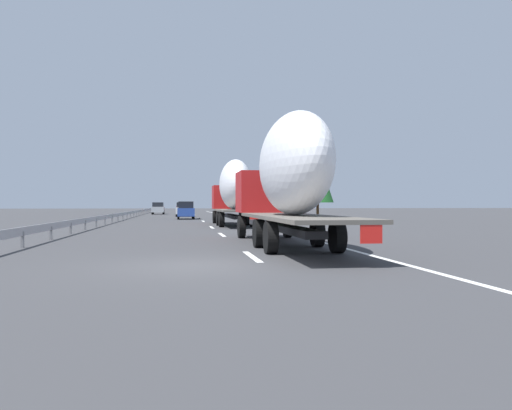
{
  "coord_description": "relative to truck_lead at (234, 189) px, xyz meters",
  "views": [
    {
      "loc": [
        -13.05,
        0.38,
        1.59
      ],
      "look_at": [
        16.95,
        -4.2,
        1.53
      ],
      "focal_mm": 35.32,
      "sensor_mm": 36.0,
      "label": 1
    }
  ],
  "objects": [
    {
      "name": "car_white_van",
      "position": [
        27.6,
        3.52,
        -1.75
      ],
      "size": [
        4.33,
        1.83,
        1.8
      ],
      "color": "white",
      "rests_on": "ground_plane"
    },
    {
      "name": "tree_2",
      "position": [
        19.65,
        -6.94,
        0.8
      ],
      "size": [
        3.7,
        3.7,
        5.48
      ],
      "color": "#472D19",
      "rests_on": "ground_plane"
    },
    {
      "name": "tree_3",
      "position": [
        15.25,
        -9.2,
        1.69
      ],
      "size": [
        2.46,
        2.46,
        7.04
      ],
      "color": "#472D19",
      "rests_on": "ground_plane"
    },
    {
      "name": "tree_4",
      "position": [
        18.28,
        -9.36,
        1.76
      ],
      "size": [
        3.07,
        3.07,
        7.14
      ],
      "color": "#472D19",
      "rests_on": "ground_plane"
    },
    {
      "name": "lane_stripe_0",
      "position": [
        -21.97,
        1.8,
        -2.66
      ],
      "size": [
        3.2,
        0.2,
        0.01
      ],
      "primitive_type": "cube",
      "color": "white",
      "rests_on": "ground_plane"
    },
    {
      "name": "guardrail_median",
      "position": [
        19.03,
        9.6,
        -2.09
      ],
      "size": [
        94.0,
        0.1,
        0.76
      ],
      "color": "#9EA0A5",
      "rests_on": "ground_plane"
    },
    {
      "name": "lane_stripe_7",
      "position": [
        52.42,
        1.8,
        -2.66
      ],
      "size": [
        3.2,
        0.2,
        0.01
      ],
      "primitive_type": "cube",
      "color": "white",
      "rests_on": "ground_plane"
    },
    {
      "name": "lane_stripe_1",
      "position": [
        -11.05,
        1.8,
        -2.66
      ],
      "size": [
        3.2,
        0.2,
        0.01
      ],
      "primitive_type": "cube",
      "color": "white",
      "rests_on": "ground_plane"
    },
    {
      "name": "car_silver_hatch",
      "position": [
        42.5,
        7.24,
        -1.74
      ],
      "size": [
        4.65,
        1.87,
        1.84
      ],
      "color": "#ADB2B7",
      "rests_on": "ground_plane"
    },
    {
      "name": "truck_trailing",
      "position": [
        -18.68,
        -0.0,
        -0.02
      ],
      "size": [
        14.28,
        2.55,
        4.79
      ],
      "color": "#B21919",
      "rests_on": "ground_plane"
    },
    {
      "name": "lane_stripe_4",
      "position": [
        18.77,
        1.8,
        -2.66
      ],
      "size": [
        3.2,
        0.2,
        0.01
      ],
      "primitive_type": "cube",
      "color": "white",
      "rests_on": "ground_plane"
    },
    {
      "name": "lane_stripe_3",
      "position": [
        9.49,
        1.8,
        -2.66
      ],
      "size": [
        3.2,
        0.2,
        0.01
      ],
      "primitive_type": "cube",
      "color": "white",
      "rests_on": "ground_plane"
    },
    {
      "name": "lane_stripe_2",
      "position": [
        -2.77,
        1.8,
        -2.66
      ],
      "size": [
        3.2,
        0.2,
        0.01
      ],
      "primitive_type": "cube",
      "color": "white",
      "rests_on": "ground_plane"
    },
    {
      "name": "tree_5",
      "position": [
        14.16,
        -6.11,
        1.3
      ],
      "size": [
        2.57,
        2.57,
        6.26
      ],
      "color": "#472D19",
      "rests_on": "ground_plane"
    },
    {
      "name": "ground_plane",
      "position": [
        16.03,
        3.6,
        -2.67
      ],
      "size": [
        260.0,
        260.0,
        0.0
      ],
      "primitive_type": "plane",
      "color": "#38383A"
    },
    {
      "name": "lane_stripe_6",
      "position": [
        37.23,
        1.8,
        -2.66
      ],
      "size": [
        3.2,
        0.2,
        0.01
      ],
      "primitive_type": "cube",
      "color": "white",
      "rests_on": "ground_plane"
    },
    {
      "name": "tree_1",
      "position": [
        9.49,
        -9.08,
        1.33
      ],
      "size": [
        3.05,
        3.05,
        6.27
      ],
      "color": "#472D19",
      "rests_on": "ground_plane"
    },
    {
      "name": "car_red_compact",
      "position": [
        70.68,
        3.66,
        -1.7
      ],
      "size": [
        4.52,
        1.87,
        1.94
      ],
      "color": "red",
      "rests_on": "ground_plane"
    },
    {
      "name": "road_sign",
      "position": [
        21.24,
        -3.1,
        -0.35
      ],
      "size": [
        0.1,
        0.9,
        3.37
      ],
      "color": "gray",
      "rests_on": "ground_plane"
    },
    {
      "name": "edge_line_right",
      "position": [
        21.03,
        -1.9,
        -2.66
      ],
      "size": [
        110.0,
        0.2,
        0.01
      ],
      "primitive_type": "cube",
      "color": "white",
      "rests_on": "ground_plane"
    },
    {
      "name": "tree_0",
      "position": [
        65.75,
        -6.28,
        0.43
      ],
      "size": [
        2.55,
        2.55,
        4.95
      ],
      "color": "#472D19",
      "rests_on": "ground_plane"
    },
    {
      "name": "truck_lead",
      "position": [
        0.0,
        0.0,
        0.0
      ],
      "size": [
        12.47,
        2.55,
        4.79
      ],
      "color": "#B21919",
      "rests_on": "ground_plane"
    },
    {
      "name": "car_blue_sedan",
      "position": [
        16.41,
        3.3,
        -1.73
      ],
      "size": [
        4.29,
        1.76,
        1.85
      ],
      "color": "#28479E",
      "rests_on": "ground_plane"
    },
    {
      "name": "lane_stripe_5",
      "position": [
        18.67,
        1.8,
        -2.66
      ],
      "size": [
        3.2,
        0.2,
        0.01
      ],
      "primitive_type": "cube",
      "color": "white",
      "rests_on": "ground_plane"
    }
  ]
}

